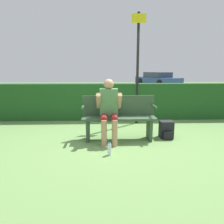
{
  "coord_description": "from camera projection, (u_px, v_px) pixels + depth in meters",
  "views": [
    {
      "loc": [
        -0.32,
        -4.47,
        1.49
      ],
      "look_at": [
        -0.15,
        -0.1,
        0.62
      ],
      "focal_mm": 35.0,
      "sensor_mm": 36.0,
      "label": 1
    }
  ],
  "objects": [
    {
      "name": "ground_plane",
      "position": [
        119.0,
        140.0,
        4.68
      ],
      "size": [
        40.0,
        40.0,
        0.0
      ],
      "primitive_type": "plane",
      "color": "#668E4C"
    },
    {
      "name": "hedge_back",
      "position": [
        114.0,
        101.0,
        6.53
      ],
      "size": [
        12.0,
        0.44,
        1.06
      ],
      "color": "#1E4C1E",
      "rests_on": "ground"
    },
    {
      "name": "park_bench",
      "position": [
        119.0,
        117.0,
        4.64
      ],
      "size": [
        1.55,
        0.42,
        0.93
      ],
      "color": "#334C33",
      "rests_on": "ground"
    },
    {
      "name": "person_seated",
      "position": [
        109.0,
        107.0,
        4.47
      ],
      "size": [
        0.51,
        0.6,
        1.29
      ],
      "color": "#4C7F4C",
      "rests_on": "ground"
    },
    {
      "name": "backpack",
      "position": [
        166.0,
        130.0,
        4.78
      ],
      "size": [
        0.28,
        0.33,
        0.37
      ],
      "color": "black",
      "rests_on": "ground"
    },
    {
      "name": "water_bottle",
      "position": [
        109.0,
        149.0,
        3.82
      ],
      "size": [
        0.07,
        0.07,
        0.22
      ],
      "color": "silver",
      "rests_on": "ground"
    },
    {
      "name": "signpost",
      "position": [
        138.0,
        64.0,
        5.78
      ],
      "size": [
        0.37,
        0.09,
        2.91
      ],
      "color": "black",
      "rests_on": "ground"
    },
    {
      "name": "parked_car",
      "position": [
        157.0,
        80.0,
        18.15
      ],
      "size": [
        3.17,
        4.79,
        1.22
      ],
      "rotation": [
        0.0,
        0.0,
        1.95
      ],
      "color": "#2D4784",
      "rests_on": "ground"
    }
  ]
}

